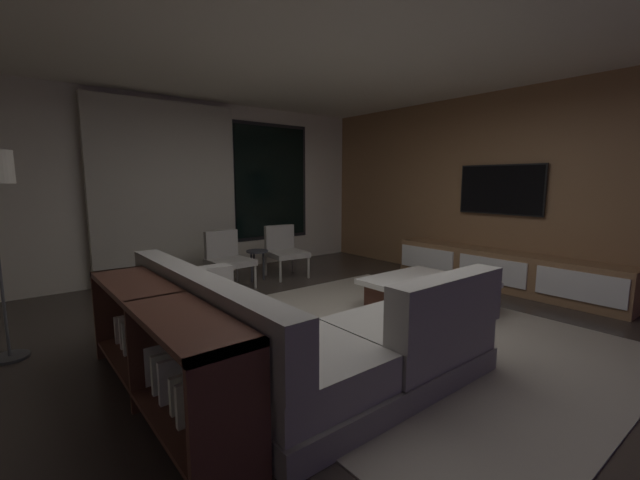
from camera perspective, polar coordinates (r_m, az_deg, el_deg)
name	(u,v)px	position (r m, az deg, el deg)	size (l,w,h in m)	color
floor	(359,340)	(3.88, 5.59, -13.94)	(9.20, 9.20, 0.00)	#332B26
back_wall_with_window	(196,189)	(6.64, -17.20, 6.92)	(6.60, 0.30, 2.70)	beige
media_wall	(522,190)	(6.14, 26.78, 6.37)	(0.12, 7.80, 2.70)	#8E6642
ceiling	(364,32)	(3.79, 6.25, 27.27)	(8.20, 8.20, 0.00)	beige
area_rug	(393,334)	(4.05, 10.25, -12.95)	(3.20, 3.80, 0.01)	gray
sectional_couch	(286,335)	(3.20, -4.78, -13.31)	(1.98, 2.50, 0.82)	gray
coffee_table	(427,295)	(4.74, 14.93, -7.61)	(1.16, 1.16, 0.36)	#4C291F
book_stack_on_coffee_table	(446,280)	(4.69, 17.39, -5.40)	(0.25, 0.21, 0.04)	#5447B1
accent_chair_near_window	(284,248)	(6.26, -5.13, -1.17)	(0.60, 0.62, 0.78)	#B2ADA0
accent_chair_by_curtain	(227,256)	(5.74, -13.07, -2.22)	(0.57, 0.59, 0.78)	#B2ADA0
side_stool	(257,256)	(5.99, -8.93, -2.26)	(0.32, 0.32, 0.46)	#333338
media_console	(503,271)	(6.02, 24.50, -4.04)	(0.46, 3.10, 0.52)	#8E6642
mounted_tv	(501,190)	(6.15, 24.23, 6.54)	(0.05, 1.19, 0.69)	black
console_table_behind_couch	(159,345)	(2.90, -21.91, -13.66)	(0.40, 2.10, 0.74)	#4C291F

